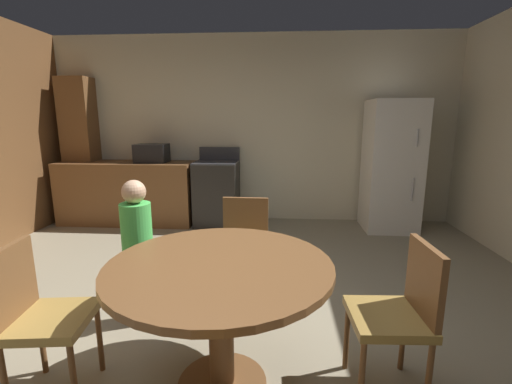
{
  "coord_description": "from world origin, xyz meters",
  "views": [
    {
      "loc": [
        0.42,
        -2.11,
        1.51
      ],
      "look_at": [
        0.23,
        0.6,
        0.94
      ],
      "focal_mm": 24.5,
      "sensor_mm": 36.0,
      "label": 1
    }
  ],
  "objects_px": {
    "person_child": "(138,248)",
    "oven_range": "(217,193)",
    "chair_north": "(244,244)",
    "chair_west": "(37,312)",
    "dining_table": "(220,290)",
    "microwave": "(152,153)",
    "chair_east": "(400,309)",
    "refrigerator": "(391,166)"
  },
  "relations": [
    {
      "from": "chair_west",
      "to": "chair_north",
      "type": "height_order",
      "value": "same"
    },
    {
      "from": "microwave",
      "to": "refrigerator",
      "type": "bearing_deg",
      "value": -0.86
    },
    {
      "from": "refrigerator",
      "to": "chair_west",
      "type": "relative_size",
      "value": 2.02
    },
    {
      "from": "refrigerator",
      "to": "chair_north",
      "type": "bearing_deg",
      "value": -130.32
    },
    {
      "from": "chair_east",
      "to": "person_child",
      "type": "height_order",
      "value": "person_child"
    },
    {
      "from": "microwave",
      "to": "chair_north",
      "type": "distance_m",
      "value": 2.71
    },
    {
      "from": "dining_table",
      "to": "person_child",
      "type": "distance_m",
      "value": 0.96
    },
    {
      "from": "oven_range",
      "to": "chair_east",
      "type": "bearing_deg",
      "value": -63.23
    },
    {
      "from": "chair_north",
      "to": "person_child",
      "type": "relative_size",
      "value": 0.8
    },
    {
      "from": "microwave",
      "to": "chair_west",
      "type": "bearing_deg",
      "value": -80.51
    },
    {
      "from": "refrigerator",
      "to": "chair_north",
      "type": "height_order",
      "value": "refrigerator"
    },
    {
      "from": "chair_north",
      "to": "person_child",
      "type": "height_order",
      "value": "person_child"
    },
    {
      "from": "chair_east",
      "to": "person_child",
      "type": "relative_size",
      "value": 0.8
    },
    {
      "from": "microwave",
      "to": "person_child",
      "type": "bearing_deg",
      "value": -72.41
    },
    {
      "from": "refrigerator",
      "to": "microwave",
      "type": "relative_size",
      "value": 4.0
    },
    {
      "from": "oven_range",
      "to": "chair_west",
      "type": "height_order",
      "value": "oven_range"
    },
    {
      "from": "microwave",
      "to": "chair_east",
      "type": "relative_size",
      "value": 0.51
    },
    {
      "from": "dining_table",
      "to": "person_child",
      "type": "bearing_deg",
      "value": 138.78
    },
    {
      "from": "microwave",
      "to": "chair_west",
      "type": "relative_size",
      "value": 0.51
    },
    {
      "from": "chair_east",
      "to": "dining_table",
      "type": "bearing_deg",
      "value": 0.0
    },
    {
      "from": "person_child",
      "to": "oven_range",
      "type": "bearing_deg",
      "value": 128.22
    },
    {
      "from": "microwave",
      "to": "dining_table",
      "type": "relative_size",
      "value": 0.36
    },
    {
      "from": "oven_range",
      "to": "microwave",
      "type": "bearing_deg",
      "value": -179.78
    },
    {
      "from": "dining_table",
      "to": "chair_east",
      "type": "distance_m",
      "value": 0.98
    },
    {
      "from": "oven_range",
      "to": "microwave",
      "type": "relative_size",
      "value": 2.5
    },
    {
      "from": "chair_west",
      "to": "chair_east",
      "type": "height_order",
      "value": "same"
    },
    {
      "from": "refrigerator",
      "to": "person_child",
      "type": "xyz_separation_m",
      "value": [
        -2.54,
        -2.46,
        -0.3
      ]
    },
    {
      "from": "chair_north",
      "to": "chair_west",
      "type": "bearing_deg",
      "value": -40.74
    },
    {
      "from": "dining_table",
      "to": "chair_east",
      "type": "height_order",
      "value": "chair_east"
    },
    {
      "from": "oven_range",
      "to": "microwave",
      "type": "distance_m",
      "value": 1.09
    },
    {
      "from": "oven_range",
      "to": "dining_table",
      "type": "height_order",
      "value": "oven_range"
    },
    {
      "from": "chair_east",
      "to": "chair_west",
      "type": "bearing_deg",
      "value": 2.17
    },
    {
      "from": "chair_west",
      "to": "chair_east",
      "type": "relative_size",
      "value": 1.0
    },
    {
      "from": "dining_table",
      "to": "chair_north",
      "type": "distance_m",
      "value": 0.98
    },
    {
      "from": "microwave",
      "to": "chair_north",
      "type": "relative_size",
      "value": 0.51
    },
    {
      "from": "dining_table",
      "to": "chair_north",
      "type": "height_order",
      "value": "chair_north"
    },
    {
      "from": "chair_north",
      "to": "dining_table",
      "type": "bearing_deg",
      "value": 0.0
    },
    {
      "from": "oven_range",
      "to": "refrigerator",
      "type": "distance_m",
      "value": 2.45
    },
    {
      "from": "chair_west",
      "to": "chair_north",
      "type": "distance_m",
      "value": 1.48
    },
    {
      "from": "chair_west",
      "to": "chair_east",
      "type": "bearing_deg",
      "value": -2.17
    },
    {
      "from": "dining_table",
      "to": "chair_west",
      "type": "relative_size",
      "value": 1.4
    },
    {
      "from": "oven_range",
      "to": "refrigerator",
      "type": "relative_size",
      "value": 0.62
    }
  ]
}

